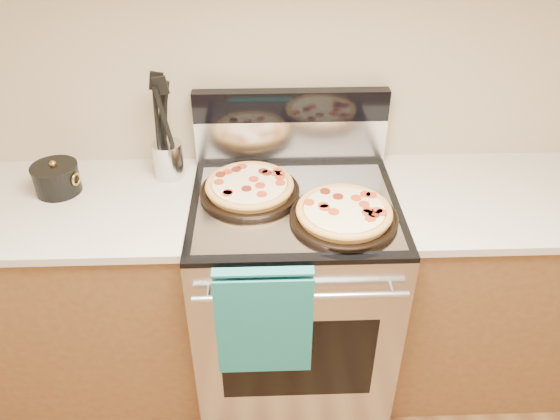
{
  "coord_description": "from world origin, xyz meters",
  "views": [
    {
      "loc": [
        -0.11,
        -0.0,
        2.03
      ],
      "look_at": [
        -0.06,
        1.55,
        0.95
      ],
      "focal_mm": 35.0,
      "sensor_mm": 36.0,
      "label": 1
    }
  ],
  "objects_px": {
    "saucepan": "(57,180)",
    "pepperoni_pizza_back": "(250,188)",
    "utensil_crock": "(168,160)",
    "range_body": "(293,295)",
    "pepperoni_pizza_front": "(344,214)"
  },
  "relations": [
    {
      "from": "utensil_crock",
      "to": "saucepan",
      "type": "bearing_deg",
      "value": -166.38
    },
    {
      "from": "saucepan",
      "to": "pepperoni_pizza_back",
      "type": "bearing_deg",
      "value": -5.13
    },
    {
      "from": "pepperoni_pizza_front",
      "to": "utensil_crock",
      "type": "xyz_separation_m",
      "value": [
        -0.64,
        0.34,
        0.03
      ]
    },
    {
      "from": "pepperoni_pizza_back",
      "to": "saucepan",
      "type": "height_order",
      "value": "saucepan"
    },
    {
      "from": "pepperoni_pizza_front",
      "to": "utensil_crock",
      "type": "height_order",
      "value": "utensil_crock"
    },
    {
      "from": "pepperoni_pizza_front",
      "to": "saucepan",
      "type": "height_order",
      "value": "saucepan"
    },
    {
      "from": "range_body",
      "to": "saucepan",
      "type": "distance_m",
      "value": 1.03
    },
    {
      "from": "pepperoni_pizza_front",
      "to": "saucepan",
      "type": "bearing_deg",
      "value": 166.83
    },
    {
      "from": "saucepan",
      "to": "range_body",
      "type": "bearing_deg",
      "value": -7.39
    },
    {
      "from": "range_body",
      "to": "pepperoni_pizza_front",
      "type": "distance_m",
      "value": 0.54
    },
    {
      "from": "range_body",
      "to": "pepperoni_pizza_back",
      "type": "bearing_deg",
      "value": 163.03
    },
    {
      "from": "pepperoni_pizza_back",
      "to": "utensil_crock",
      "type": "distance_m",
      "value": 0.36
    },
    {
      "from": "pepperoni_pizza_back",
      "to": "utensil_crock",
      "type": "relative_size",
      "value": 2.53
    },
    {
      "from": "saucepan",
      "to": "utensil_crock",
      "type": "bearing_deg",
      "value": 13.62
    },
    {
      "from": "pepperoni_pizza_back",
      "to": "pepperoni_pizza_front",
      "type": "distance_m",
      "value": 0.37
    }
  ]
}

